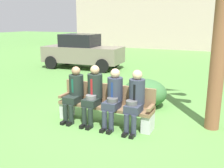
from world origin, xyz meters
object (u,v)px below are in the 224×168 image
(seated_man_leftmost, at_px, (74,91))
(seated_man_centerleft, at_px, (93,92))
(seated_man_rightmost, at_px, (135,98))
(park_bench, at_px, (106,105))
(seated_man_centerright, at_px, (113,95))
(shrub_near_bench, at_px, (144,93))
(parked_car_near, at_px, (82,51))

(seated_man_leftmost, xyz_separation_m, seated_man_centerleft, (0.51, 0.00, 0.03))
(seated_man_centerleft, height_order, seated_man_rightmost, seated_man_centerleft)
(park_bench, bearing_deg, seated_man_rightmost, -9.93)
(park_bench, height_order, seated_man_centerright, seated_man_centerright)
(seated_man_leftmost, relative_size, shrub_near_bench, 1.04)
(seated_man_centerright, relative_size, shrub_near_bench, 1.07)
(park_bench, bearing_deg, seated_man_leftmost, -170.17)
(seated_man_centerleft, distance_m, shrub_near_bench, 1.83)
(parked_car_near, bearing_deg, seated_man_centerleft, -56.75)
(park_bench, xyz_separation_m, seated_man_centerleft, (-0.25, -0.13, 0.31))
(seated_man_leftmost, distance_m, seated_man_centerright, 1.01)
(seated_man_centerleft, bearing_deg, seated_man_rightmost, -0.14)
(park_bench, distance_m, seated_man_leftmost, 0.82)
(seated_man_leftmost, height_order, seated_man_centerleft, seated_man_centerleft)
(park_bench, xyz_separation_m, seated_man_leftmost, (-0.76, -0.13, 0.28))
(seated_man_rightmost, height_order, parked_car_near, parked_car_near)
(seated_man_rightmost, bearing_deg, park_bench, 170.07)
(park_bench, distance_m, seated_man_centerright, 0.41)
(shrub_near_bench, distance_m, parked_car_near, 6.38)
(seated_man_leftmost, distance_m, seated_man_centerleft, 0.51)
(shrub_near_bench, bearing_deg, park_bench, -106.08)
(seated_man_centerleft, xyz_separation_m, shrub_near_bench, (0.69, 1.66, -0.36))
(park_bench, distance_m, seated_man_centerleft, 0.42)
(seated_man_rightmost, bearing_deg, parked_car_near, 129.47)
(seated_man_centerleft, height_order, parked_car_near, parked_car_near)
(seated_man_centerleft, height_order, seated_man_centerright, seated_man_centerleft)
(parked_car_near, bearing_deg, seated_man_rightmost, -50.53)
(seated_man_rightmost, bearing_deg, seated_man_centerleft, 179.86)
(seated_man_leftmost, xyz_separation_m, shrub_near_bench, (1.20, 1.66, -0.33))
(park_bench, xyz_separation_m, parked_car_near, (-4.19, 5.88, 0.40))
(seated_man_centerleft, bearing_deg, seated_man_centerright, -0.39)
(seated_man_rightmost, distance_m, shrub_near_bench, 1.72)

